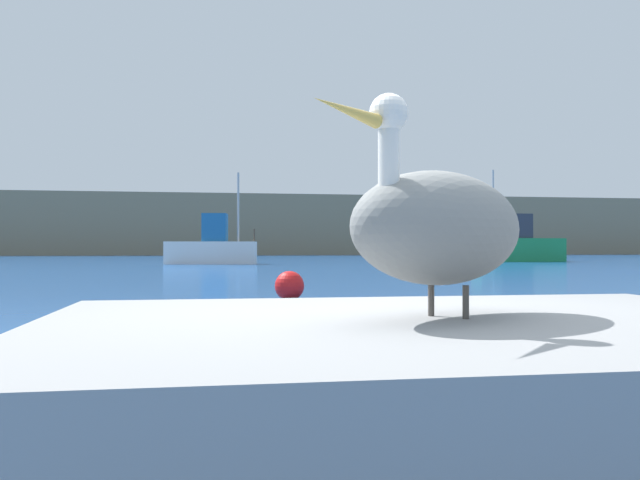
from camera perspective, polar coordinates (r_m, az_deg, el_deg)
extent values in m
plane|color=#194C93|center=(3.67, 4.27, -15.48)|extent=(260.00, 260.00, 0.00)
cube|color=#7F755B|center=(78.63, -8.76, 1.21)|extent=(140.00, 13.98, 6.77)
cube|color=#949494|center=(3.14, 10.52, -12.27)|extent=(3.67, 2.62, 0.61)
ellipsoid|color=gray|center=(3.08, 10.49, 1.02)|extent=(1.24, 1.14, 0.52)
cylinder|color=white|center=(2.76, 6.00, 6.41)|extent=(0.09, 0.09, 0.34)
sphere|color=white|center=(2.79, 5.99, 10.91)|extent=(0.16, 0.16, 0.16)
cone|color=gold|center=(2.58, 2.35, 11.20)|extent=(0.34, 0.29, 0.09)
cylinder|color=#4C4742|center=(3.09, 12.55, -5.29)|extent=(0.03, 0.03, 0.15)
cylinder|color=#4C4742|center=(3.18, 9.63, -5.15)|extent=(0.03, 0.03, 0.15)
cube|color=#1E8C4C|center=(43.09, 16.86, -0.83)|extent=(5.68, 1.69, 1.47)
cube|color=#2D333D|center=(42.94, 16.40, 1.17)|extent=(2.09, 1.36, 1.53)
cylinder|color=#B2B2B2|center=(42.43, 14.80, 3.05)|extent=(0.12, 0.12, 4.29)
cylinder|color=#3F382D|center=(41.94, 13.55, 0.63)|extent=(0.10, 0.10, 0.70)
cube|color=white|center=(36.01, -9.43, -1.10)|extent=(5.01, 2.12, 1.22)
cube|color=#1E6099|center=(35.99, -9.12, 1.08)|extent=(1.44, 1.34, 1.52)
cylinder|color=#B2B2B2|center=(35.90, -7.12, 2.86)|extent=(0.12, 0.12, 3.75)
cylinder|color=#3F382D|center=(35.76, -5.73, 0.42)|extent=(0.10, 0.10, 0.70)
sphere|color=red|center=(11.47, -2.67, -4.00)|extent=(0.52, 0.52, 0.52)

